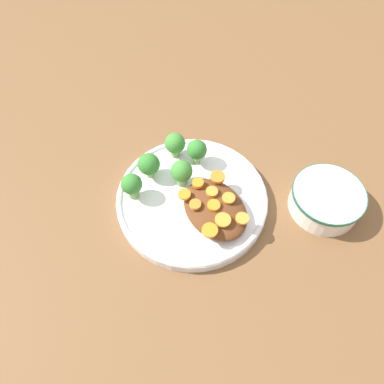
% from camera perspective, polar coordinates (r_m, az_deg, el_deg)
% --- Properties ---
extents(ground_plane, '(4.00, 4.00, 0.00)m').
position_cam_1_polar(ground_plane, '(0.66, -0.00, -1.62)').
color(ground_plane, brown).
extents(plate, '(0.26, 0.26, 0.02)m').
position_cam_1_polar(plate, '(0.65, -0.00, -1.04)').
color(plate, white).
rests_on(plate, ground_plane).
extents(dip_bowl, '(0.12, 0.12, 0.05)m').
position_cam_1_polar(dip_bowl, '(0.67, 19.81, -0.99)').
color(dip_bowl, white).
rests_on(dip_bowl, ground_plane).
extents(stew_mound, '(0.13, 0.09, 0.03)m').
position_cam_1_polar(stew_mound, '(0.61, 3.54, -2.57)').
color(stew_mound, '#5B3319').
rests_on(stew_mound, plate).
extents(broccoli_floret_0, '(0.04, 0.04, 0.05)m').
position_cam_1_polar(broccoli_floret_0, '(0.67, -2.60, 7.31)').
color(broccoli_floret_0, '#759E51').
rests_on(broccoli_floret_0, plate).
extents(broccoli_floret_1, '(0.04, 0.04, 0.05)m').
position_cam_1_polar(broccoli_floret_1, '(0.63, -9.16, 1.04)').
color(broccoli_floret_1, '#759E51').
rests_on(broccoli_floret_1, plate).
extents(broccoli_floret_2, '(0.04, 0.04, 0.05)m').
position_cam_1_polar(broccoli_floret_2, '(0.64, -1.22, 3.21)').
color(broccoli_floret_2, '#759E51').
rests_on(broccoli_floret_2, plate).
extents(broccoli_floret_3, '(0.04, 0.04, 0.05)m').
position_cam_1_polar(broccoli_floret_3, '(0.65, -6.59, 4.17)').
color(broccoli_floret_3, '#7FA85B').
rests_on(broccoli_floret_3, plate).
extents(broccoli_floret_4, '(0.04, 0.04, 0.05)m').
position_cam_1_polar(broccoli_floret_4, '(0.66, 0.75, 6.38)').
color(broccoli_floret_4, '#7FA85B').
rests_on(broccoli_floret_4, plate).
extents(carrot_slice_0, '(0.02, 0.02, 0.00)m').
position_cam_1_polar(carrot_slice_0, '(0.61, -1.18, -0.36)').
color(carrot_slice_0, orange).
rests_on(carrot_slice_0, stew_mound).
extents(carrot_slice_1, '(0.02, 0.02, 0.00)m').
position_cam_1_polar(carrot_slice_1, '(0.61, 5.60, -0.94)').
color(carrot_slice_1, orange).
rests_on(carrot_slice_1, stew_mound).
extents(carrot_slice_2, '(0.02, 0.02, 0.01)m').
position_cam_1_polar(carrot_slice_2, '(0.61, 3.05, 0.03)').
color(carrot_slice_2, orange).
rests_on(carrot_slice_2, stew_mound).
extents(carrot_slice_3, '(0.03, 0.03, 0.00)m').
position_cam_1_polar(carrot_slice_3, '(0.58, 4.73, -4.27)').
color(carrot_slice_3, orange).
rests_on(carrot_slice_3, stew_mound).
extents(carrot_slice_4, '(0.03, 0.03, 0.00)m').
position_cam_1_polar(carrot_slice_4, '(0.57, 2.73, -5.84)').
color(carrot_slice_4, orange).
rests_on(carrot_slice_4, stew_mound).
extents(carrot_slice_5, '(0.02, 0.02, 0.01)m').
position_cam_1_polar(carrot_slice_5, '(0.60, 3.34, -2.04)').
color(carrot_slice_5, orange).
rests_on(carrot_slice_5, stew_mound).
extents(carrot_slice_6, '(0.02, 0.02, 0.00)m').
position_cam_1_polar(carrot_slice_6, '(0.59, 7.67, -4.01)').
color(carrot_slice_6, orange).
rests_on(carrot_slice_6, stew_mound).
extents(carrot_slice_7, '(0.02, 0.02, 0.01)m').
position_cam_1_polar(carrot_slice_7, '(0.60, 0.50, -1.91)').
color(carrot_slice_7, orange).
rests_on(carrot_slice_7, stew_mound).
extents(carrot_slice_8, '(0.03, 0.03, 0.01)m').
position_cam_1_polar(carrot_slice_8, '(0.63, 3.93, 2.30)').
color(carrot_slice_8, orange).
rests_on(carrot_slice_8, stew_mound).
extents(carrot_slice_9, '(0.02, 0.02, 0.01)m').
position_cam_1_polar(carrot_slice_9, '(0.62, 1.01, 1.23)').
color(carrot_slice_9, orange).
rests_on(carrot_slice_9, stew_mound).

